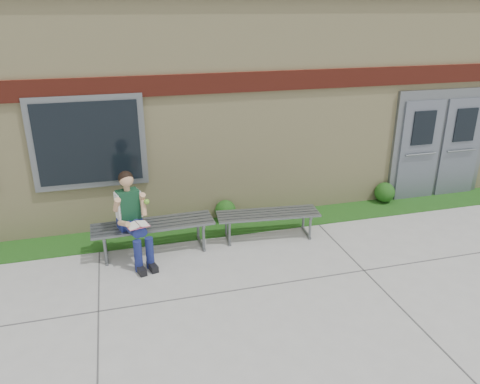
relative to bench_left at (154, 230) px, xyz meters
name	(u,v)px	position (x,y,z in m)	size (l,w,h in m)	color
ground	(318,298)	(2.09, -2.00, -0.40)	(80.00, 80.00, 0.00)	#9E9E99
grass_strip	(262,222)	(2.09, 0.60, -0.39)	(16.00, 0.80, 0.02)	#1B4412
school_building	(220,84)	(2.09, 3.99, 1.70)	(16.20, 6.22, 4.20)	beige
bench_left	(154,230)	(0.00, 0.00, 0.00)	(2.01, 0.62, 0.52)	slate
bench_right	(268,218)	(2.00, 0.00, -0.04)	(1.84, 0.67, 0.47)	slate
girl	(133,216)	(-0.32, -0.22, 0.38)	(0.61, 0.91, 1.48)	navy
shrub_mid	(225,210)	(1.43, 0.85, -0.18)	(0.40, 0.40, 0.40)	#1B4412
shrub_east	(385,192)	(4.85, 0.85, -0.17)	(0.42, 0.42, 0.42)	#1B4412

